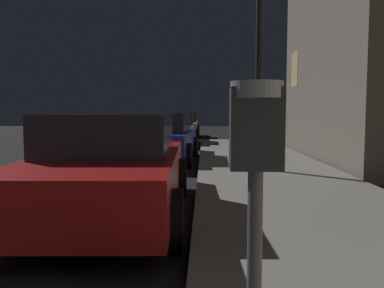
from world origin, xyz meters
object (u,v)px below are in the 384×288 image
Objects in this scene: car_silver at (176,129)px; parking_meter at (255,177)px; car_blue at (161,137)px; car_yellow_cab at (182,125)px; car_red at (112,166)px; street_lamp at (260,1)px.

parking_meter is at bearing -84.84° from car_silver.
parking_meter reaches higher than car_blue.
parking_meter is 0.34× the size of car_yellow_cab.
parking_meter is at bearing -69.64° from car_red.
street_lamp reaches higher than parking_meter.
car_silver and car_yellow_cab have the same top height.
street_lamp is at bearing -79.93° from car_yellow_cab.
car_yellow_cab is at bearing 90.00° from car_red.
car_red and car_blue have the same top height.
parking_meter is 4.26m from car_red.
street_lamp reaches higher than car_silver.
street_lamp is at bearing -73.76° from car_silver.
car_red is 0.77× the size of street_lamp.
car_silver is at bearing 106.24° from street_lamp.
car_blue is at bearing -90.01° from car_yellow_cab.
parking_meter reaches higher than car_red.
car_silver is 9.57m from street_lamp.
car_red is 6.14m from car_blue.
car_blue is 1.06× the size of car_yellow_cab.
street_lamp is at bearing -44.36° from car_blue.
car_blue is at bearing 135.64° from street_lamp.
car_red is 17.86m from car_yellow_cab.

